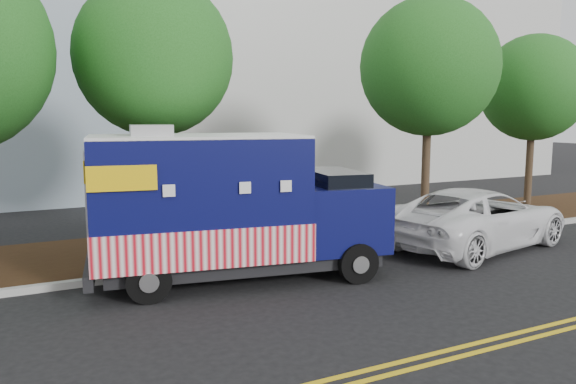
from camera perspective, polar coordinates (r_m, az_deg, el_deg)
name	(u,v)px	position (r m, az deg, el deg)	size (l,w,h in m)	color
ground	(229,287)	(11.77, -6.05, -9.56)	(120.00, 120.00, 0.00)	black
curb	(207,267)	(13.01, -8.28, -7.55)	(120.00, 0.18, 0.15)	#9E9E99
mulch_strip	(180,248)	(14.96, -10.87, -5.58)	(120.00, 4.00, 0.15)	black
centerline_near	(346,375)	(8.04, 5.92, -18.03)	(120.00, 0.10, 0.01)	gold
centerline_far	(356,383)	(7.85, 6.97, -18.71)	(120.00, 0.10, 0.01)	gold
tree_b	(154,57)	(14.73, -13.44, 13.16)	(3.94, 3.94, 6.91)	#38281C
tree_c	(429,67)	(18.01, 14.14, 12.21)	(4.21, 4.21, 7.07)	#38281C
tree_d	(534,88)	(22.39, 23.69, 9.64)	(3.80, 3.80, 6.38)	#38281C
food_truck	(225,211)	(11.92, -6.40, -1.91)	(6.58, 3.32, 3.32)	black
white_car	(477,218)	(15.75, 18.68, -2.51)	(2.63, 5.70, 1.59)	white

